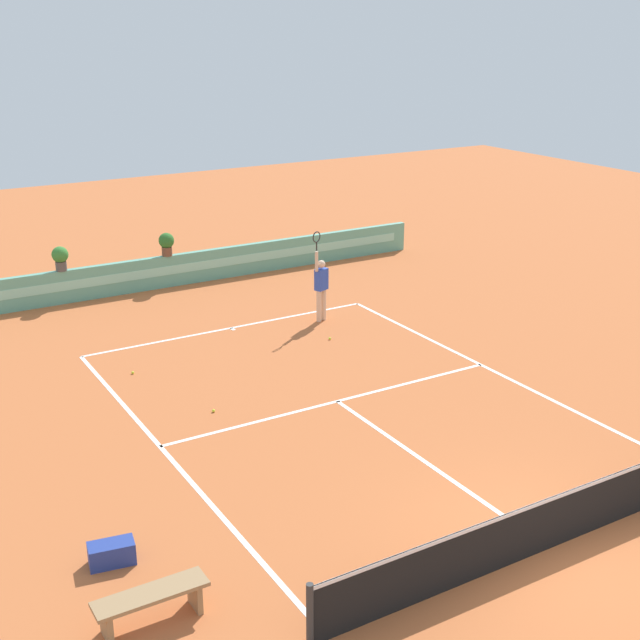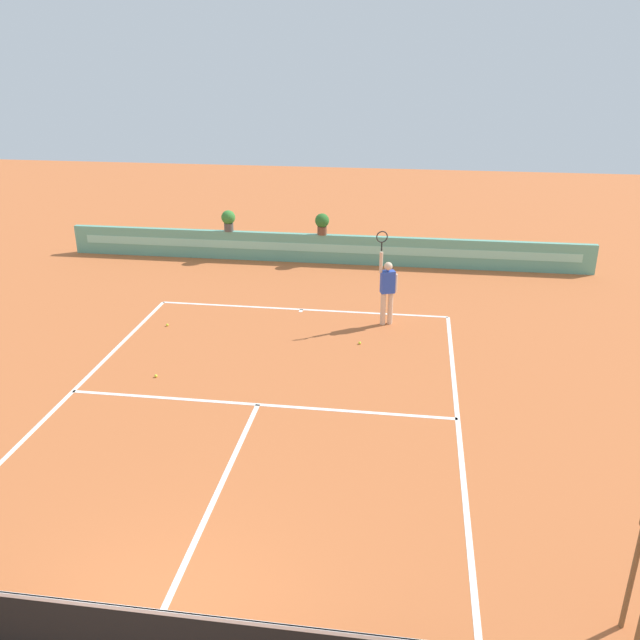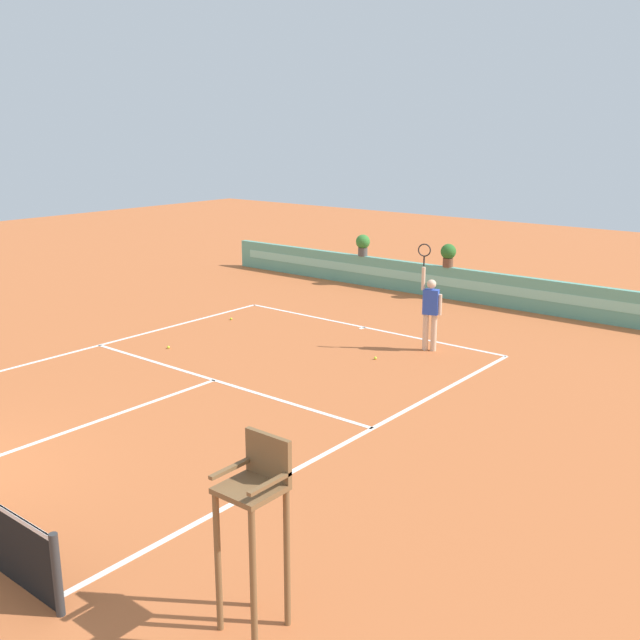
% 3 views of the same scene
% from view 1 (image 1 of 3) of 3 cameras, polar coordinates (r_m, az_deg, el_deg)
% --- Properties ---
extents(ground_plane, '(60.00, 60.00, 0.00)m').
position_cam_1_polar(ground_plane, '(18.44, 1.83, -5.94)').
color(ground_plane, '#BC6033').
extents(court_lines, '(8.32, 11.94, 0.01)m').
position_cam_1_polar(court_lines, '(18.99, 0.67, -5.13)').
color(court_lines, white).
rests_on(court_lines, ground).
extents(net, '(8.92, 0.10, 1.00)m').
position_cam_1_polar(net, '(14.14, 15.37, -12.84)').
color(net, '#333333').
rests_on(net, ground).
extents(back_wall_barrier, '(18.00, 0.21, 1.00)m').
position_cam_1_polar(back_wall_barrier, '(27.04, -10.08, 3.27)').
color(back_wall_barrier, '#60A88E').
rests_on(back_wall_barrier, ground).
extents(bench_courtside, '(1.60, 0.44, 0.51)m').
position_cam_1_polar(bench_courtside, '(12.51, -11.28, -17.98)').
color(bench_courtside, '#99754C').
rests_on(bench_courtside, ground).
extents(gear_bag, '(0.75, 0.48, 0.36)m').
position_cam_1_polar(gear_bag, '(13.89, -13.82, -14.98)').
color(gear_bag, navy).
rests_on(gear_bag, ground).
extents(tennis_player, '(0.59, 0.33, 2.58)m').
position_cam_1_polar(tennis_player, '(23.36, 0.08, 2.40)').
color(tennis_player, beige).
rests_on(tennis_player, ground).
extents(tennis_ball_near_baseline, '(0.07, 0.07, 0.07)m').
position_cam_1_polar(tennis_ball_near_baseline, '(20.61, -12.47, -3.47)').
color(tennis_ball_near_baseline, '#CCE033').
rests_on(tennis_ball_near_baseline, ground).
extents(tennis_ball_mid_court, '(0.07, 0.07, 0.07)m').
position_cam_1_polar(tennis_ball_mid_court, '(18.37, -7.17, -6.07)').
color(tennis_ball_mid_court, '#CCE033').
rests_on(tennis_ball_mid_court, ground).
extents(tennis_ball_by_sideline, '(0.07, 0.07, 0.07)m').
position_cam_1_polar(tennis_ball_by_sideline, '(22.25, 0.66, -1.25)').
color(tennis_ball_by_sideline, '#CCE033').
rests_on(tennis_ball_by_sideline, ground).
extents(potted_plant_left, '(0.48, 0.48, 0.72)m').
position_cam_1_polar(potted_plant_left, '(25.88, -17.06, 4.07)').
color(potted_plant_left, '#514C47').
rests_on(potted_plant_left, back_wall_barrier).
extents(potted_plant_centre, '(0.48, 0.48, 0.72)m').
position_cam_1_polar(potted_plant_centre, '(26.79, -10.28, 5.13)').
color(potted_plant_centre, brown).
rests_on(potted_plant_centre, back_wall_barrier).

